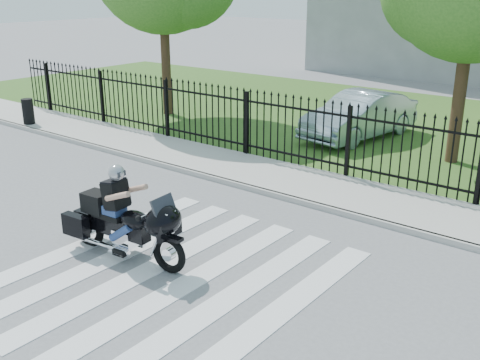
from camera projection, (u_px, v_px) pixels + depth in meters
The scene contains 9 objects.
ground at pixel (167, 277), 9.00m from camera, with size 120.00×120.00×0.00m, color slate.
crosswalk at pixel (167, 276), 9.00m from camera, with size 5.00×5.50×0.01m, color silver, non-canonical shape.
sidewalk at pixel (325, 189), 12.69m from camera, with size 40.00×2.00×0.12m, color #ADAAA3.
curb at pixel (301, 202), 11.95m from camera, with size 40.00×0.12×0.12m, color #ADAAA3.
grass_strip at pixel (435, 131), 17.91m from camera, with size 40.00×12.00×0.02m, color #355C1F.
iron_fence at pixel (348, 144), 13.16m from camera, with size 26.00×0.04×1.80m.
motorcycle_rider at pixel (122, 219), 9.47m from camera, with size 2.54×0.91×1.68m.
parked_car at pixel (360, 115), 16.88m from camera, with size 1.45×4.16×1.37m, color #95ACBC.
litter_bin at pixel (28, 111), 18.24m from camera, with size 0.36×0.36×0.82m, color black.
Camera 1 is at (5.85, -5.56, 4.44)m, focal length 42.00 mm.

